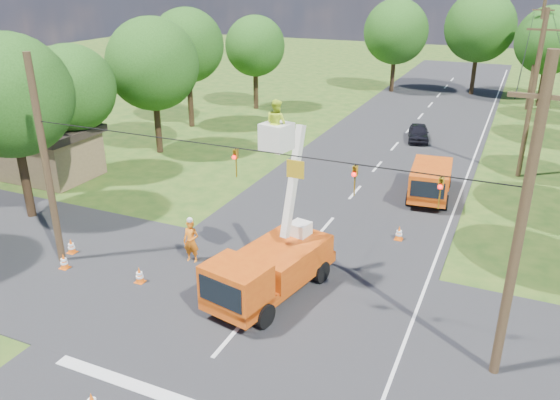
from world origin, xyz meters
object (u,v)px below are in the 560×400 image
at_px(tree_far_a, 396,32).
at_px(tree_far_c, 550,41).
at_px(pole_right_far, 536,53).
at_px(second_truck, 430,180).
at_px(traffic_cone_3, 399,233).
at_px(traffic_cone_6, 71,246).
at_px(tree_left_d, 153,64).
at_px(traffic_cone_7, 426,186).
at_px(pole_right_mid, 532,95).
at_px(ground_worker, 191,241).
at_px(tree_left_f, 255,46).
at_px(traffic_cone_8, 320,266).
at_px(pole_right_near, 521,227).
at_px(traffic_cone_4, 139,275).
at_px(distant_car, 418,133).
at_px(tree_left_b, 9,96).
at_px(bucket_truck, 270,259).
at_px(tree_left_e, 187,46).
at_px(traffic_cone_5, 64,261).
at_px(tree_far_b, 480,27).
at_px(pole_left, 46,164).
at_px(shed, 50,152).
at_px(traffic_cone_2, 325,256).
at_px(tree_left_c, 71,89).

relative_size(tree_far_a, tree_far_c, 1.04).
bearing_deg(pole_right_far, second_truck, -99.83).
bearing_deg(traffic_cone_3, tree_far_a, 103.89).
bearing_deg(traffic_cone_6, tree_left_d, 110.74).
height_order(traffic_cone_7, pole_right_mid, pole_right_mid).
bearing_deg(tree_far_a, ground_worker, -88.85).
distance_m(traffic_cone_6, tree_left_f, 30.25).
height_order(traffic_cone_8, pole_right_near, pole_right_near).
xyz_separation_m(traffic_cone_8, pole_right_mid, (7.18, 16.41, 4.75)).
distance_m(traffic_cone_4, pole_right_far, 42.68).
bearing_deg(distant_car, traffic_cone_3, -93.61).
relative_size(traffic_cone_7, tree_left_f, 0.08).
height_order(pole_right_near, tree_left_b, pole_right_near).
bearing_deg(bucket_truck, tree_left_e, 140.68).
xyz_separation_m(traffic_cone_8, tree_left_e, (-18.12, 18.41, 6.13)).
xyz_separation_m(traffic_cone_5, tree_left_d, (-6.16, 15.53, 5.77)).
bearing_deg(tree_left_b, pole_right_near, -7.43).
height_order(distant_car, tree_far_b, tree_far_b).
distance_m(traffic_cone_7, tree_left_e, 22.56).
distance_m(tree_far_a, tree_far_b, 8.27).
height_order(pole_left, tree_left_d, tree_left_d).
relative_size(tree_left_e, tree_far_c, 1.03).
xyz_separation_m(distant_car, tree_left_d, (-16.23, -10.31, 5.50)).
distance_m(shed, tree_far_b, 42.86).
relative_size(pole_right_mid, tree_left_d, 1.08).
distance_m(ground_worker, shed, 14.97).
xyz_separation_m(distant_car, traffic_cone_8, (0.08, -21.72, -0.26)).
distance_m(traffic_cone_2, traffic_cone_4, 7.89).
bearing_deg(tree_left_b, traffic_cone_4, -18.65).
xyz_separation_m(pole_right_far, tree_left_d, (-23.50, -25.00, 1.02)).
relative_size(ground_worker, tree_left_b, 0.21).
relative_size(traffic_cone_3, traffic_cone_4, 1.00).
distance_m(bucket_truck, pole_left, 10.10).
xyz_separation_m(traffic_cone_6, tree_left_e, (-7.22, 21.32, 6.13)).
height_order(traffic_cone_5, pole_right_far, pole_right_far).
height_order(traffic_cone_6, tree_far_b, tree_far_b).
height_order(tree_left_d, tree_left_e, tree_left_e).
bearing_deg(pole_right_near, traffic_cone_6, 177.84).
distance_m(pole_right_far, tree_far_b, 7.63).
relative_size(traffic_cone_5, tree_left_f, 0.08).
height_order(pole_right_mid, tree_far_b, tree_far_b).
xyz_separation_m(traffic_cone_7, tree_left_f, (-18.51, 15.12, 5.33)).
bearing_deg(tree_far_a, second_truck, -72.74).
bearing_deg(traffic_cone_2, traffic_cone_8, -83.10).
relative_size(ground_worker, shed, 0.36).
xyz_separation_m(second_truck, tree_left_c, (-20.50, -5.04, 4.38)).
distance_m(traffic_cone_4, tree_far_c, 44.99).
bearing_deg(tree_left_f, pole_left, -79.98).
height_order(pole_left, tree_far_a, tree_far_a).
bearing_deg(traffic_cone_5, ground_worker, 30.95).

